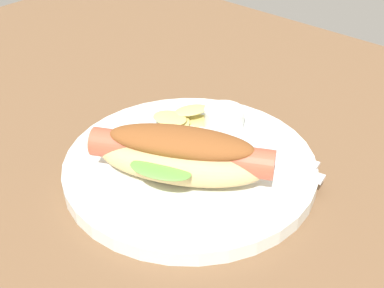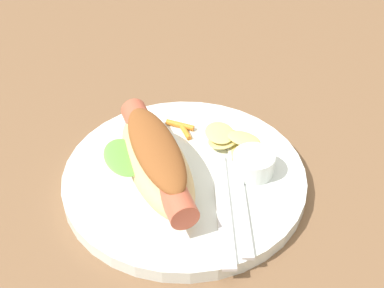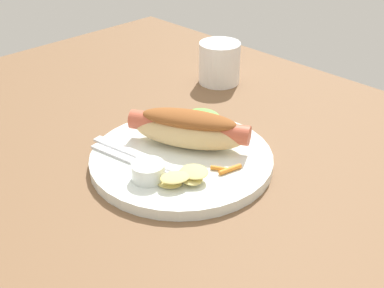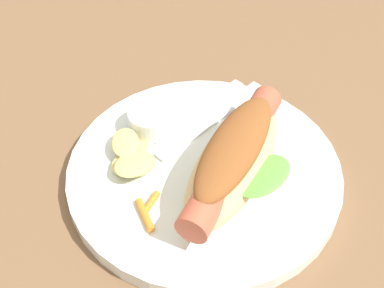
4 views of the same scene
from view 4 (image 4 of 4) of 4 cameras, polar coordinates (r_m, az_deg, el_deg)
The scene contains 8 objects.
ground_plane at distance 50.41cm, azimuth 0.82°, elevation -4.72°, with size 120.00×90.00×1.80cm, color brown.
plate at distance 49.14cm, azimuth 1.66°, elevation -3.44°, with size 26.55×26.55×1.60cm, color white.
hot_dog at distance 45.79cm, azimuth 4.83°, elevation -1.60°, with size 17.71×13.36×5.52cm.
sauce_ramekin at distance 51.68cm, azimuth -4.70°, elevation 2.62°, with size 4.52×4.52×2.36cm, color white.
fork at distance 53.43cm, azimuth -0.06°, elevation 3.11°, with size 16.41×4.13×0.40cm.
knife at distance 53.24cm, azimuth 2.28°, elevation 2.85°, with size 15.67×1.40×0.36cm, color silver.
chips_pile at distance 48.88cm, azimuth -6.76°, elevation -1.20°, with size 6.60×7.30×1.80cm.
carrot_garnish at distance 45.13cm, azimuth -5.12°, elevation -7.51°, with size 3.14×3.55×0.69cm.
Camera 4 is at (19.45, 25.60, 37.93)cm, focal length 47.07 mm.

